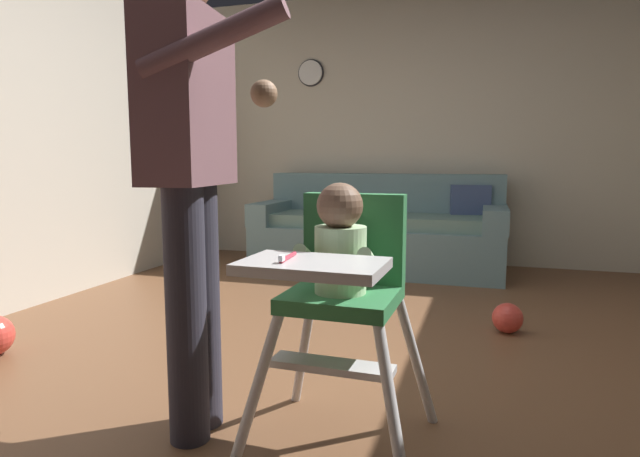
# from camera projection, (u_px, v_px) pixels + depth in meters

# --- Properties ---
(ground) EXTENTS (6.03, 7.22, 0.10)m
(ground) POSITION_uv_depth(u_px,v_px,m) (331.00, 373.00, 2.58)
(ground) COLOR brown
(wall_far) EXTENTS (5.23, 0.06, 2.58)m
(wall_far) POSITION_uv_depth(u_px,v_px,m) (414.00, 129.00, 5.09)
(wall_far) COLOR beige
(wall_far) RESTS_ON ground
(wall_left) EXTENTS (0.06, 6.22, 2.58)m
(wall_left) POSITION_uv_depth(u_px,v_px,m) (7.00, 112.00, 3.36)
(wall_left) COLOR beige
(wall_left) RESTS_ON ground
(couch) EXTENTS (2.20, 0.86, 0.86)m
(couch) POSITION_uv_depth(u_px,v_px,m) (379.00, 233.00, 4.79)
(couch) COLOR slate
(couch) RESTS_ON ground
(high_chair) EXTENTS (0.62, 0.74, 0.92)m
(high_chair) POSITION_uv_depth(u_px,v_px,m) (342.00, 270.00, 1.75)
(high_chair) COLOR silver
(high_chair) RESTS_ON ground
(adult_standing) EXTENTS (0.55, 0.50, 1.66)m
(adult_standing) POSITION_uv_depth(u_px,v_px,m) (191.00, 172.00, 1.81)
(adult_standing) COLOR #2E2C39
(adult_standing) RESTS_ON ground
(toy_ball_second) EXTENTS (0.17, 0.17, 0.17)m
(toy_ball_second) POSITION_uv_depth(u_px,v_px,m) (508.00, 318.00, 3.02)
(toy_ball_second) COLOR #D13D33
(toy_ball_second) RESTS_ON ground
(wall_clock) EXTENTS (0.27, 0.04, 0.27)m
(wall_clock) POSITION_uv_depth(u_px,v_px,m) (311.00, 73.00, 5.29)
(wall_clock) COLOR white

